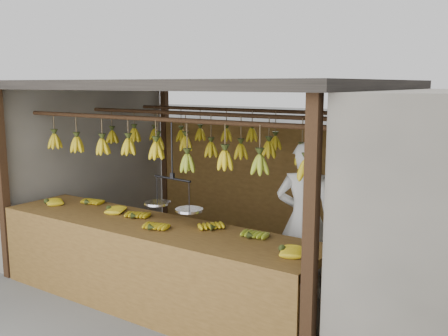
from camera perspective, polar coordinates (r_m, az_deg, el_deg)
The scene contains 8 objects.
ground at distance 6.46m, azimuth -1.51°, elevation -11.82°, with size 80.00×80.00×0.00m, color #5B5B57.
stall at distance 6.30m, azimuth 0.14°, elevation 6.07°, with size 4.30×3.30×2.40m.
neighbor_left at distance 8.70m, azimuth -21.29°, elevation 0.96°, with size 3.00×3.00×2.30m, color slate.
counter at distance 5.32m, azimuth -9.29°, elevation -8.53°, with size 3.84×0.87×0.96m.
hanging_bananas at distance 6.06m, azimuth -1.57°, elevation 2.65°, with size 3.62×2.23×0.39m.
balance_scale at distance 5.23m, azimuth -5.88°, elevation -3.88°, with size 0.74×0.32×0.92m.
vendor at distance 5.58m, azimuth 9.24°, elevation -5.90°, with size 0.64×0.42×1.76m, color white.
bag_bundles at distance 6.58m, azimuth 19.53°, elevation -2.59°, with size 0.08×0.26×1.22m.
Camera 1 is at (3.48, -4.90, 2.36)m, focal length 40.00 mm.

